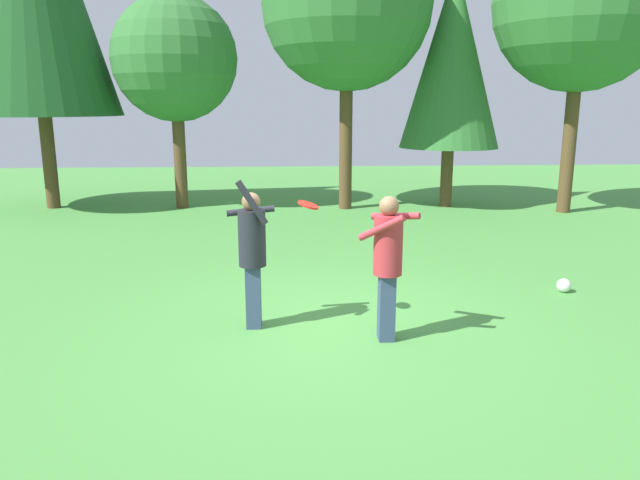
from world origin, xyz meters
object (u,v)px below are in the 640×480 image
at_px(person_thrower, 252,248).
at_px(tree_far_right, 582,3).
at_px(ball_white, 564,285).
at_px(tree_center, 347,5).
at_px(frisbee, 308,205).
at_px(tree_left, 175,59).
at_px(tree_right, 452,58).
at_px(person_catcher, 388,256).

height_order(person_thrower, tree_far_right, tree_far_right).
xyz_separation_m(ball_white, tree_center, (-2.58, 7.56, 5.12)).
height_order(person_thrower, frisbee, person_thrower).
relative_size(tree_left, tree_far_right, 0.76).
distance_m(person_thrower, ball_white, 4.83).
height_order(frisbee, ball_white, frisbee).
relative_size(person_thrower, tree_right, 0.30).
distance_m(person_catcher, tree_left, 10.81).
bearing_deg(person_catcher, ball_white, -117.91).
height_order(person_catcher, tree_left, tree_left).
bearing_deg(tree_center, frisbee, -98.60).
bearing_deg(ball_white, tree_right, 88.30).
bearing_deg(tree_left, person_thrower, -75.05).
bearing_deg(tree_left, tree_center, -4.69).
xyz_separation_m(person_thrower, tree_left, (-2.43, 9.10, 2.86)).
height_order(person_thrower, tree_left, tree_left).
bearing_deg(frisbee, person_catcher, -32.61).
bearing_deg(tree_right, person_thrower, -118.39).
bearing_deg(ball_white, tree_far_right, 65.17).
distance_m(frisbee, tree_center, 9.50).
height_order(tree_center, tree_far_right, tree_center).
xyz_separation_m(tree_left, tree_center, (4.44, -0.36, 1.32)).
height_order(person_catcher, ball_white, person_catcher).
height_order(person_catcher, tree_right, tree_right).
relative_size(person_thrower, person_catcher, 1.09).
bearing_deg(tree_center, person_thrower, -102.95).
xyz_separation_m(tree_left, tree_far_right, (10.11, -1.25, 1.27)).
distance_m(ball_white, tree_right, 8.64).
xyz_separation_m(tree_center, tree_far_right, (5.67, -0.89, -0.06)).
bearing_deg(ball_white, person_catcher, -150.53).
distance_m(person_catcher, tree_far_right, 11.12).
bearing_deg(frisbee, person_thrower, -173.97).
relative_size(person_thrower, ball_white, 9.07).
height_order(frisbee, tree_center, tree_center).
bearing_deg(person_thrower, tree_left, 98.92).
distance_m(person_catcher, tree_center, 10.16).
height_order(person_catcher, frisbee, person_catcher).
height_order(ball_white, tree_far_right, tree_far_right).
distance_m(tree_left, tree_center, 4.65).
distance_m(person_catcher, ball_white, 3.55).
distance_m(person_thrower, person_catcher, 1.69).
relative_size(person_catcher, tree_far_right, 0.24).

